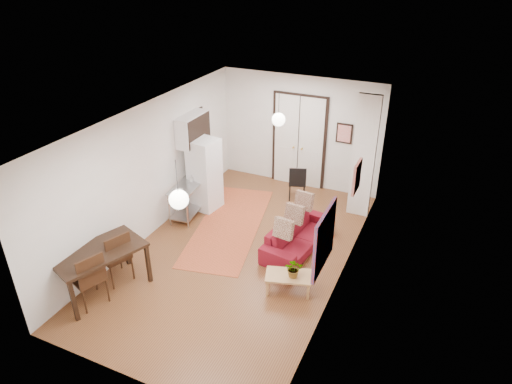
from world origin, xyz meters
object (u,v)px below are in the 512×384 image
at_px(dining_chair_near, 117,248).
at_px(black_side_chair, 299,178).
at_px(dining_table, 99,255).
at_px(dining_chair_far, 91,269).
at_px(kitchen_counter, 187,198).
at_px(fridge, 205,174).
at_px(sofa, 298,236).
at_px(coffee_table, 288,277).

height_order(dining_chair_near, black_side_chair, dining_chair_near).
bearing_deg(dining_table, dining_chair_far, -89.24).
distance_m(dining_chair_near, dining_chair_far, 0.70).
bearing_deg(kitchen_counter, dining_chair_far, -97.16).
bearing_deg(fridge, dining_chair_near, -85.13).
distance_m(sofa, black_side_chair, 2.26).
height_order(dining_table, black_side_chair, black_side_chair).
height_order(coffee_table, dining_chair_far, dining_chair_far).
relative_size(sofa, fridge, 1.11).
bearing_deg(black_side_chair, dining_table, 48.25).
bearing_deg(dining_chair_far, dining_table, -158.64).
distance_m(coffee_table, dining_table, 3.41).
height_order(dining_chair_far, black_side_chair, dining_chair_far).
bearing_deg(dining_table, kitchen_counter, 90.00).
relative_size(sofa, coffee_table, 2.11).
distance_m(kitchen_counter, fridge, 0.70).
bearing_deg(fridge, kitchen_counter, -98.41).
distance_m(coffee_table, kitchen_counter, 3.46).
bearing_deg(black_side_chair, kitchen_counter, 25.14).
height_order(sofa, dining_table, dining_table).
relative_size(coffee_table, kitchen_counter, 0.84).
relative_size(fridge, black_side_chair, 1.92).
height_order(dining_chair_near, dining_chair_far, same).
distance_m(sofa, coffee_table, 1.43).
bearing_deg(coffee_table, sofa, 102.74).
relative_size(fridge, dining_table, 0.98).
relative_size(coffee_table, black_side_chair, 1.01).
distance_m(kitchen_counter, dining_chair_near, 2.43).
bearing_deg(dining_chair_far, black_side_chair, 178.97).
height_order(kitchen_counter, dining_table, dining_table).
bearing_deg(dining_chair_far, dining_chair_near, -159.40).
height_order(kitchen_counter, fridge, fridge).
bearing_deg(sofa, fridge, 82.83).
bearing_deg(dining_chair_far, coffee_table, 137.88).
bearing_deg(dining_chair_near, fridge, -162.53).
xyz_separation_m(sofa, black_side_chair, (-0.75, 2.12, 0.25)).
xyz_separation_m(kitchen_counter, dining_table, (-0.00, -2.89, 0.27)).
height_order(fridge, black_side_chair, fridge).
bearing_deg(dining_table, fridge, 87.23).
xyz_separation_m(coffee_table, dining_chair_near, (-3.09, -0.89, 0.30)).
bearing_deg(coffee_table, kitchen_counter, 153.66).
bearing_deg(fridge, sofa, -7.17).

